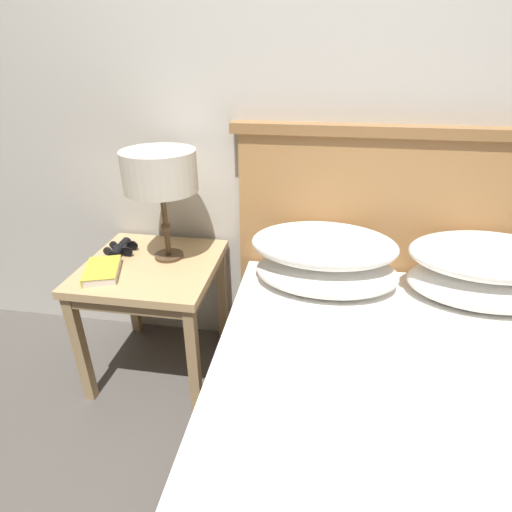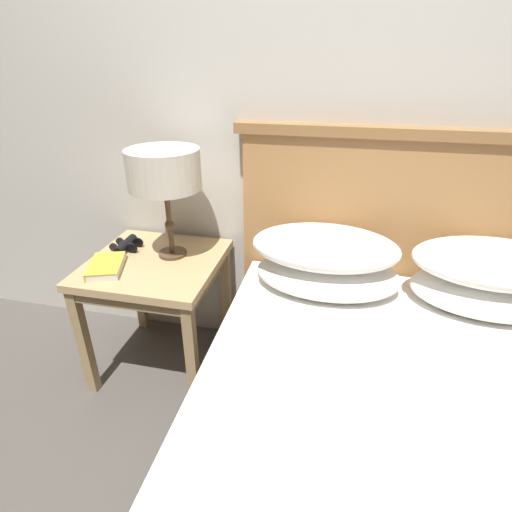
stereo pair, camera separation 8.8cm
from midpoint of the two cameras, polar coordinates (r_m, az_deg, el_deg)
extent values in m
cube|color=beige|center=(1.82, 6.14, 22.90)|extent=(8.00, 0.06, 2.60)
cube|color=tan|center=(1.86, -13.00, -1.08)|extent=(0.58, 0.58, 0.04)
cube|color=#917650|center=(1.88, -12.87, -2.23)|extent=(0.55, 0.55, 0.05)
cube|color=#A4865B|center=(1.95, -22.16, -11.41)|extent=(0.04, 0.04, 0.56)
cube|color=#A4865B|center=(1.75, -7.64, -14.51)|extent=(0.04, 0.04, 0.56)
cube|color=#A4865B|center=(2.30, -15.42, -3.96)|extent=(0.04, 0.04, 0.56)
cube|color=#A4865B|center=(2.13, -3.07, -5.65)|extent=(0.04, 0.04, 0.56)
cube|color=white|center=(1.30, 24.47, -28.75)|extent=(1.34, 1.92, 0.24)
cube|color=white|center=(1.69, 21.63, -7.48)|extent=(1.31, 0.28, 0.01)
cube|color=#AD7A47|center=(1.97, 20.60, -0.96)|extent=(1.43, 0.06, 1.12)
cube|color=olive|center=(1.79, 23.73, 15.76)|extent=(1.50, 0.10, 0.04)
ellipsoid|color=white|center=(1.71, 11.59, -2.63)|extent=(0.60, 0.36, 0.15)
ellipsoid|color=white|center=(1.83, 31.67, -4.43)|extent=(0.60, 0.36, 0.15)
ellipsoid|color=white|center=(1.65, 11.33, 1.27)|extent=(0.60, 0.36, 0.15)
ellipsoid|color=white|center=(1.77, 32.23, -0.86)|extent=(0.60, 0.36, 0.15)
cylinder|color=#4C3823|center=(1.88, -10.50, 0.38)|extent=(0.13, 0.13, 0.01)
cylinder|color=#4C3823|center=(1.81, -10.92, 4.85)|extent=(0.02, 0.02, 0.30)
sphere|color=#4C3823|center=(1.82, -10.87, 4.41)|extent=(0.04, 0.04, 0.04)
cylinder|color=beige|center=(1.74, -11.60, 12.03)|extent=(0.31, 0.31, 0.17)
cube|color=silver|center=(1.82, -19.30, -1.44)|extent=(0.19, 0.24, 0.03)
cube|color=gold|center=(1.81, -19.38, -0.96)|extent=(0.19, 0.24, 0.00)
cube|color=gold|center=(1.83, -21.27, -1.54)|extent=(0.08, 0.20, 0.03)
cylinder|color=black|center=(1.95, -17.30, 1.12)|extent=(0.05, 0.10, 0.04)
cylinder|color=black|center=(1.93, -16.04, 1.02)|extent=(0.05, 0.01, 0.05)
cylinder|color=black|center=(1.98, -18.53, 1.22)|extent=(0.04, 0.01, 0.04)
cylinder|color=black|center=(2.01, -16.51, 1.92)|extent=(0.05, 0.10, 0.04)
cylinder|color=black|center=(1.98, -15.28, 1.83)|extent=(0.05, 0.01, 0.05)
cylinder|color=black|center=(2.03, -17.72, 2.01)|extent=(0.04, 0.01, 0.04)
cube|color=black|center=(1.98, -16.93, 1.73)|extent=(0.06, 0.04, 0.01)
cylinder|color=black|center=(1.97, -16.95, 1.84)|extent=(0.02, 0.01, 0.02)
camera|label=1|loc=(0.04, -88.43, 0.80)|focal=28.00mm
camera|label=2|loc=(0.04, 91.57, -0.80)|focal=28.00mm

